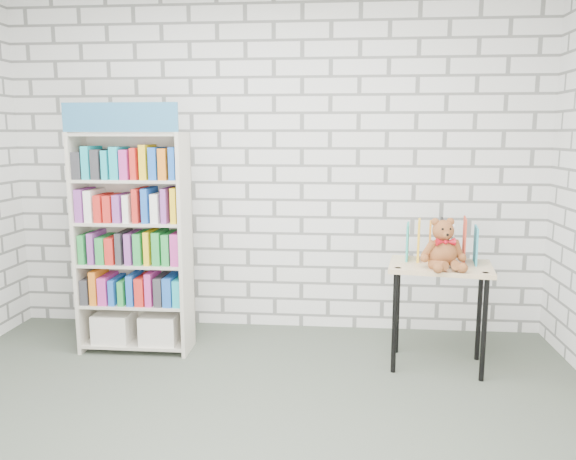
{
  "coord_description": "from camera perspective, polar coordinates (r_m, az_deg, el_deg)",
  "views": [
    {
      "loc": [
        0.54,
        -2.71,
        1.66
      ],
      "look_at": [
        0.21,
        0.95,
        1.03
      ],
      "focal_mm": 35.0,
      "sensor_mm": 36.0,
      "label": 1
    }
  ],
  "objects": [
    {
      "name": "ground",
      "position": [
        3.22,
        -5.65,
        -21.38
      ],
      "size": [
        4.5,
        4.5,
        0.0
      ],
      "primitive_type": "plane",
      "color": "#434B3F",
      "rests_on": "ground"
    },
    {
      "name": "room_shell",
      "position": [
        2.76,
        -6.28,
        12.24
      ],
      "size": [
        4.52,
        4.02,
        2.81
      ],
      "color": "silver",
      "rests_on": "ground"
    },
    {
      "name": "bookshelf",
      "position": [
        4.42,
        -15.39,
        -1.1
      ],
      "size": [
        0.84,
        0.33,
        1.88
      ],
      "color": "beige",
      "rests_on": "ground"
    },
    {
      "name": "display_table",
      "position": [
        4.13,
        15.17,
        -4.82
      ],
      "size": [
        0.77,
        0.59,
        0.75
      ],
      "color": "tan",
      "rests_on": "ground"
    },
    {
      "name": "table_books",
      "position": [
        4.18,
        15.29,
        -1.1
      ],
      "size": [
        0.52,
        0.29,
        0.29
      ],
      "color": "teal",
      "rests_on": "display_table"
    },
    {
      "name": "teddy_bear",
      "position": [
        3.97,
        15.49,
        -1.79
      ],
      "size": [
        0.32,
        0.3,
        0.34
      ],
      "color": "brown",
      "rests_on": "display_table"
    }
  ]
}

